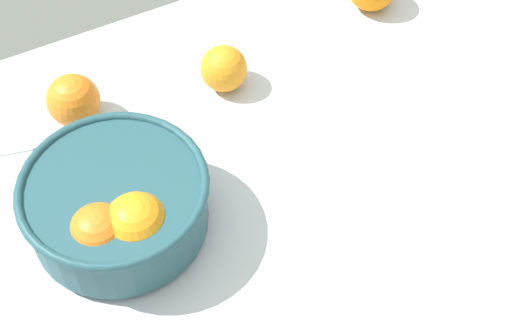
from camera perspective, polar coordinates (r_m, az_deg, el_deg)
The scene contains 4 objects.
ground_plane at distance 103.25cm, azimuth 0.08°, elevation -4.80°, with size 131.43×91.47×3.00cm, color silver.
fruit_bowl at distance 98.18cm, azimuth -10.58°, elevation -3.29°, with size 24.53×24.53×11.34cm.
loose_orange_2 at distance 114.93cm, azimuth -2.47°, elevation 6.97°, with size 7.23×7.23×7.23cm, color orange.
loose_orange_3 at distance 113.04cm, azimuth -13.74°, elevation 4.43°, with size 7.93×7.93×7.93cm, color orange.
Camera 1 is at (-26.26, -49.77, 85.07)cm, focal length 52.51 mm.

